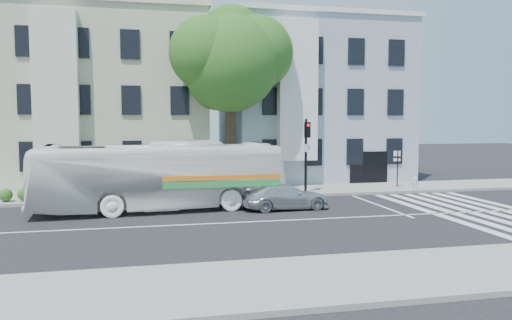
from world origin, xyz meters
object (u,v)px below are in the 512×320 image
object	(u,v)px
sedan	(285,196)
traffic_signal	(306,146)
bus	(161,176)
fire_hydrant	(415,183)

from	to	relation	value
sedan	traffic_signal	size ratio (longest dim) A/B	0.98
bus	sedan	bearing A→B (deg)	-104.52
traffic_signal	fire_hydrant	size ratio (longest dim) A/B	5.44
sedan	fire_hydrant	bearing A→B (deg)	-70.50
bus	traffic_signal	size ratio (longest dim) A/B	2.72
sedan	fire_hydrant	size ratio (longest dim) A/B	5.33
bus	sedan	distance (m)	5.95
sedan	traffic_signal	xyz separation A→B (m)	(2.36, 3.97, 2.18)
bus	fire_hydrant	xyz separation A→B (m)	(14.78, 2.71, -1.08)
traffic_signal	sedan	bearing A→B (deg)	-135.51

